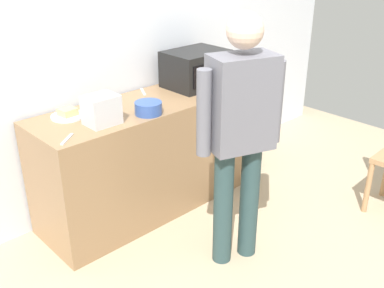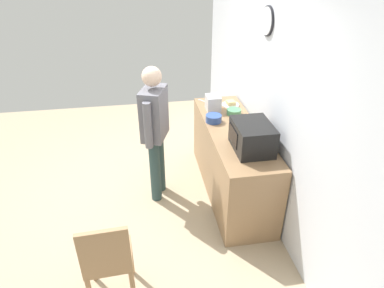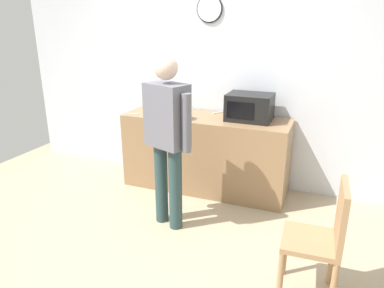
# 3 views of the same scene
# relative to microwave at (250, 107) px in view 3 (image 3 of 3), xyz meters

# --- Properties ---
(ground_plane) EXTENTS (6.00, 6.00, 0.00)m
(ground_plane) POSITION_rel_microwave_xyz_m (-0.56, -1.27, -1.06)
(ground_plane) COLOR tan
(back_wall) EXTENTS (5.40, 0.13, 2.60)m
(back_wall) POSITION_rel_microwave_xyz_m (-0.56, 0.33, 0.24)
(back_wall) COLOR silver
(back_wall) RESTS_ON ground_plane
(kitchen_counter) EXTENTS (1.97, 0.62, 0.91)m
(kitchen_counter) POSITION_rel_microwave_xyz_m (-0.50, -0.05, -0.61)
(kitchen_counter) COLOR #93704C
(kitchen_counter) RESTS_ON ground_plane
(microwave) EXTENTS (0.50, 0.39, 0.30)m
(microwave) POSITION_rel_microwave_xyz_m (0.00, 0.00, 0.00)
(microwave) COLOR black
(microwave) RESTS_ON kitchen_counter
(sandwich_plate) EXTENTS (0.24, 0.24, 0.07)m
(sandwich_plate) POSITION_rel_microwave_xyz_m (-1.16, 0.09, -0.13)
(sandwich_plate) COLOR white
(sandwich_plate) RESTS_ON kitchen_counter
(salad_bowl) EXTENTS (0.20, 0.20, 0.09)m
(salad_bowl) POSITION_rel_microwave_xyz_m (-0.71, -0.25, -0.11)
(salad_bowl) COLOR #33519E
(salad_bowl) RESTS_ON kitchen_counter
(cereal_bowl) EXTENTS (0.19, 0.19, 0.07)m
(cereal_bowl) POSITION_rel_microwave_xyz_m (-0.88, 0.06, -0.12)
(cereal_bowl) COLOR #4C8E60
(cereal_bowl) RESTS_ON kitchen_counter
(toaster) EXTENTS (0.22, 0.18, 0.20)m
(toaster) POSITION_rel_microwave_xyz_m (-1.05, -0.19, -0.05)
(toaster) COLOR silver
(toaster) RESTS_ON kitchen_counter
(fork_utensil) EXTENTS (0.14, 0.12, 0.01)m
(fork_utensil) POSITION_rel_microwave_xyz_m (-1.36, -0.26, -0.15)
(fork_utensil) COLOR silver
(fork_utensil) RESTS_ON kitchen_counter
(spoon_utensil) EXTENTS (0.10, 0.16, 0.01)m
(spoon_utensil) POSITION_rel_microwave_xyz_m (-0.43, 0.17, -0.15)
(spoon_utensil) COLOR silver
(spoon_utensil) RESTS_ON kitchen_counter
(person_standing) EXTENTS (0.56, 0.36, 1.70)m
(person_standing) POSITION_rel_microwave_xyz_m (-0.56, -0.99, -0.07)
(person_standing) COLOR #294245
(person_standing) RESTS_ON ground_plane
(wooden_chair) EXTENTS (0.42, 0.42, 0.94)m
(wooden_chair) POSITION_rel_microwave_xyz_m (0.91, -1.51, -0.54)
(wooden_chair) COLOR #A87F56
(wooden_chair) RESTS_ON ground_plane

